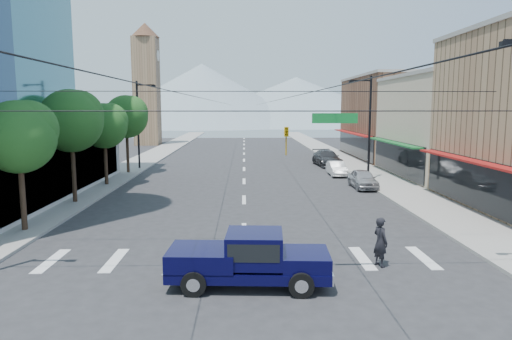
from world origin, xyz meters
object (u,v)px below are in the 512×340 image
object	(u,v)px
pickup_truck	(248,258)
parked_car_far	(327,158)
pedestrian	(380,242)
parked_car_mid	(337,169)
parked_car_near	(363,179)

from	to	relation	value
pickup_truck	parked_car_far	size ratio (longest dim) A/B	1.02
parked_car_far	pedestrian	bearing A→B (deg)	-101.16
parked_car_mid	parked_car_far	world-z (taller)	parked_car_far
pickup_truck	pedestrian	world-z (taller)	pedestrian
pedestrian	parked_car_near	xyz separation A→B (m)	(3.95, 17.84, -0.26)
pickup_truck	parked_car_far	bearing A→B (deg)	78.32
parked_car_far	parked_car_near	bearing A→B (deg)	-93.38
pickup_truck	parked_car_far	xyz separation A→B (m)	(8.95, 33.73, -0.18)
parked_car_mid	parked_car_far	bearing A→B (deg)	87.30
pickup_truck	parked_car_mid	distance (m)	27.88
pickup_truck	parked_car_mid	xyz separation A→B (m)	(8.56, 26.53, -0.36)
pedestrian	parked_car_far	xyz separation A→B (m)	(3.64, 31.84, -0.16)
parked_car_mid	parked_car_far	distance (m)	7.21
pedestrian	parked_car_far	size ratio (longest dim) A/B	0.35
parked_car_near	parked_car_far	distance (m)	14.00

